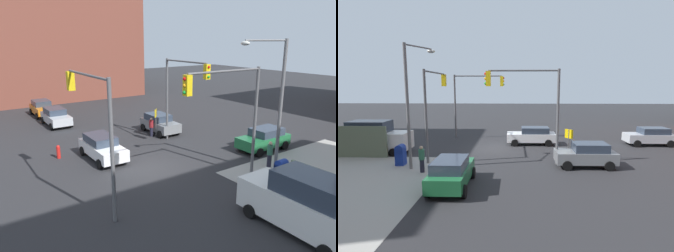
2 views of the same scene
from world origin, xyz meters
The scene contains 17 objects.
ground_plane centered at (0.00, 0.00, 0.00)m, with size 120.00×120.00×0.00m, color #28282B.
building_brick_west centered at (-32.00, -0.09, 10.24)m, with size 16.00×28.00×20.48m.
traffic_signal_nw_corner centered at (-2.59, 4.50, 4.60)m, with size 5.04×0.36×6.50m.
traffic_signal_se_corner centered at (2.55, -4.50, 4.61)m, with size 5.16×0.36×6.50m.
traffic_signal_ne_corner centered at (4.50, 2.47, 4.62)m, with size 0.36×5.33×6.50m.
street_lamp_corner centered at (5.05, 5.46, 4.70)m, with size 1.35×2.48×8.00m.
warning_sign_two_way centered at (-5.40, 3.99, 1.64)m, with size 0.48×0.48×2.40m.
mailbox_blue centered at (6.20, 5.00, 0.76)m, with size 0.56×0.64×1.43m.
fire_hydrant centered at (-5.00, -4.20, 0.49)m, with size 0.26×0.26×0.94m.
sedan_green centered at (1.76, 8.89, 0.84)m, with size 2.02×4.10×1.62m.
sedan_silver centered at (-14.00, -1.73, 0.84)m, with size 4.25×2.02×1.62m.
coupe_orange centered at (-18.81, -1.77, 0.84)m, with size 3.87×2.02×1.62m.
sedan_white centered at (-3.22, -1.74, 0.84)m, with size 4.43×2.02×1.62m.
sedan_gray centered at (-6.38, 4.99, 0.84)m, with size 3.93×2.02×1.62m.
van_white_delivery centered at (9.68, 1.80, 1.28)m, with size 5.40×2.32×2.62m.
pedestrian_crossing centered at (-5.80, 3.80, 0.83)m, with size 0.36×0.36×1.61m.
pedestrian_waiting centered at (4.20, 6.50, 0.88)m, with size 0.36×0.36×1.69m.
Camera 1 is at (16.73, -10.01, 8.05)m, focal length 35.00 mm.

